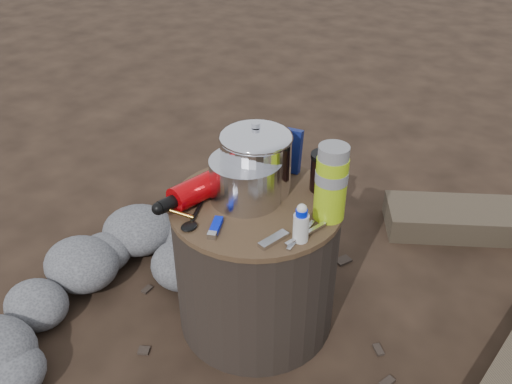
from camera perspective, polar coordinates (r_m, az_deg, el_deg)
The scene contains 15 objects.
ground at distance 1.79m, azimuth 0.00°, elevation -12.98°, with size 60.00×60.00×0.00m, color black.
stump at distance 1.64m, azimuth 0.00°, elevation -7.57°, with size 0.48×0.48×0.45m, color black.
rock_ring at distance 1.84m, azimuth -16.31°, elevation -9.26°, with size 0.40×0.88×0.17m, color #525357, non-canonical shape.
foil_windscreen at distance 1.49m, azimuth -1.08°, elevation 1.33°, with size 0.20×0.20×0.12m, color silver.
camping_pot at distance 1.51m, azimuth -0.02°, elevation 3.54°, with size 0.20×0.20×0.20m, color silver.
fuel_bottle at distance 1.52m, azimuth -5.29°, elevation 0.72°, with size 0.07×0.30×0.07m, color #BA0308, non-canonical shape.
thermos at distance 1.40m, azimuth 7.96°, elevation 0.93°, with size 0.08×0.08×0.21m, color #9AC214.
travel_mug at distance 1.54m, azimuth 7.19°, elevation 2.11°, with size 0.08×0.08×0.11m, color black.
stuff_sack at distance 1.64m, azimuth 0.24°, elevation 4.06°, with size 0.14×0.11×0.09m, color #D49D00.
food_pouch at distance 1.63m, azimuth 3.02°, elevation 4.55°, with size 0.11×0.02×0.13m, color #0D1856.
lighter at distance 1.41m, azimuth -4.25°, elevation -3.54°, with size 0.02×0.09×0.02m, color #0319D4.
multitool at distance 1.36m, azimuth 1.87°, elevation -5.08°, with size 0.02×0.09×0.01m, color #B9BABF.
pot_grabber at distance 1.38m, azimuth 4.81°, elevation -4.49°, with size 0.04×0.14×0.01m, color #B9BABF, non-canonical shape.
spork at distance 1.47m, azimuth -6.30°, elevation -2.01°, with size 0.03×0.15×0.01m, color black, non-canonical shape.
squeeze_bottle at distance 1.34m, azimuth 4.80°, elevation -3.46°, with size 0.04×0.04×0.10m, color silver.
Camera 1 is at (0.68, -1.04, 1.29)m, focal length 37.73 mm.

